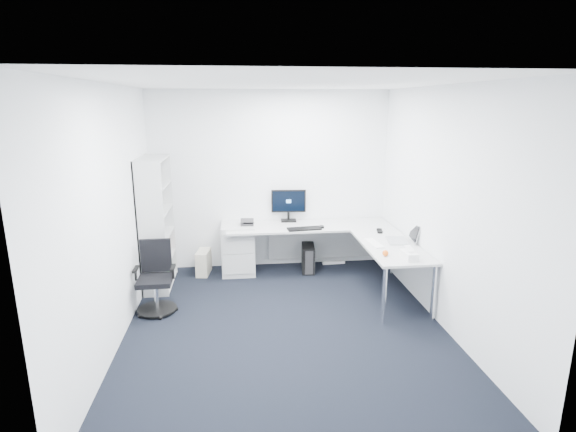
{
  "coord_description": "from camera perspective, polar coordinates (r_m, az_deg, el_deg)",
  "views": [
    {
      "loc": [
        -0.5,
        -4.67,
        2.51
      ],
      "look_at": [
        0.15,
        1.05,
        1.05
      ],
      "focal_mm": 28.0,
      "sensor_mm": 36.0,
      "label": 1
    }
  ],
  "objects": [
    {
      "name": "laptop",
      "position": [
        6.09,
        13.75,
        -1.98
      ],
      "size": [
        0.42,
        0.41,
        0.26
      ],
      "primitive_type": null,
      "rotation": [
        0.0,
        0.0,
        -0.15
      ],
      "color": "#B8BABF",
      "rests_on": "l_desk"
    },
    {
      "name": "task_chair",
      "position": [
        5.72,
        -16.55,
        -7.62
      ],
      "size": [
        0.5,
        0.5,
        0.88
      ],
      "primitive_type": null,
      "rotation": [
        0.0,
        0.0,
        0.01
      ],
      "color": "black",
      "rests_on": "ground"
    },
    {
      "name": "bookshelf",
      "position": [
        6.42,
        -16.36,
        -0.86
      ],
      "size": [
        0.35,
        0.9,
        1.8
      ],
      "primitive_type": null,
      "color": "#BDBFBF",
      "rests_on": "ground"
    },
    {
      "name": "monitor",
      "position": [
        6.89,
        0.08,
        1.38
      ],
      "size": [
        0.54,
        0.2,
        0.51
      ],
      "primitive_type": null,
      "rotation": [
        0.0,
        0.0,
        -0.07
      ],
      "color": "black",
      "rests_on": "l_desk"
    },
    {
      "name": "headphones",
      "position": [
        6.51,
        11.56,
        -1.77
      ],
      "size": [
        0.15,
        0.2,
        0.05
      ],
      "primitive_type": null,
      "rotation": [
        0.0,
        0.0,
        -0.22
      ],
      "color": "black",
      "rests_on": "l_desk"
    },
    {
      "name": "mouse",
      "position": [
        6.6,
        4.31,
        -1.38
      ],
      "size": [
        0.06,
        0.1,
        0.03
      ],
      "primitive_type": "cube",
      "rotation": [
        0.0,
        0.0,
        -0.04
      ],
      "color": "black",
      "rests_on": "l_desk"
    },
    {
      "name": "wall_front",
      "position": [
        2.86,
        4.22,
        -9.7
      ],
      "size": [
        3.6,
        0.02,
        2.7
      ],
      "primitive_type": "cube",
      "color": "white",
      "rests_on": "ground"
    },
    {
      "name": "l_desk",
      "position": [
        6.52,
        3.16,
        -5.02
      ],
      "size": [
        2.48,
        1.39,
        0.72
      ],
      "primitive_type": null,
      "color": "#B4B6B6",
      "rests_on": "ground"
    },
    {
      "name": "tissue_box",
      "position": [
        5.47,
        15.09,
        -4.84
      ],
      "size": [
        0.15,
        0.26,
        0.09
      ],
      "primitive_type": "cube",
      "rotation": [
        0.0,
        0.0,
        0.08
      ],
      "color": "white",
      "rests_on": "l_desk"
    },
    {
      "name": "black_keyboard",
      "position": [
        6.5,
        2.08,
        -1.63
      ],
      "size": [
        0.5,
        0.22,
        0.02
      ],
      "primitive_type": "cube",
      "rotation": [
        0.0,
        0.0,
        0.11
      ],
      "color": "black",
      "rests_on": "l_desk"
    },
    {
      "name": "ceiling",
      "position": [
        4.7,
        -0.38,
        16.56
      ],
      "size": [
        4.2,
        4.2,
        0.0
      ],
      "primitive_type": "plane",
      "color": "white"
    },
    {
      "name": "wall_right",
      "position": [
        5.33,
        19.26,
        0.86
      ],
      "size": [
        0.02,
        4.2,
        2.7
      ],
      "primitive_type": "cube",
      "color": "white",
      "rests_on": "ground"
    },
    {
      "name": "ground",
      "position": [
        5.32,
        -0.33,
        -13.9
      ],
      "size": [
        4.2,
        4.2,
        0.0
      ],
      "primitive_type": "plane",
      "color": "black"
    },
    {
      "name": "beige_pc_tower",
      "position": [
        6.89,
        -10.67,
        -5.8
      ],
      "size": [
        0.22,
        0.4,
        0.36
      ],
      "primitive_type": "cube",
      "rotation": [
        0.0,
        0.0,
        -0.14
      ],
      "color": "beige",
      "rests_on": "ground"
    },
    {
      "name": "desk_phone",
      "position": [
        6.67,
        -5.19,
        -0.78
      ],
      "size": [
        0.2,
        0.2,
        0.13
      ],
      "primitive_type": null,
      "rotation": [
        0.0,
        0.0,
        -0.07
      ],
      "color": "#29292B",
      "rests_on": "l_desk"
    },
    {
      "name": "wall_left",
      "position": [
        4.98,
        -21.41,
        -0.23
      ],
      "size": [
        0.02,
        4.2,
        2.7
      ],
      "primitive_type": "cube",
      "color": "white",
      "rests_on": "ground"
    },
    {
      "name": "power_strip",
      "position": [
        7.26,
        5.8,
        -5.89
      ],
      "size": [
        0.36,
        0.08,
        0.04
      ],
      "primitive_type": "cube",
      "rotation": [
        0.0,
        0.0,
        0.05
      ],
      "color": "white",
      "rests_on": "ground"
    },
    {
      "name": "orange_fruit",
      "position": [
        5.51,
        12.27,
        -4.64
      ],
      "size": [
        0.07,
        0.07,
        0.07
      ],
      "primitive_type": "sphere",
      "color": "orange",
      "rests_on": "l_desk"
    },
    {
      "name": "black_pc_tower",
      "position": [
        6.88,
        2.56,
        -5.36
      ],
      "size": [
        0.23,
        0.43,
        0.4
      ],
      "primitive_type": "cube",
      "rotation": [
        0.0,
        0.0,
        -0.11
      ],
      "color": "black",
      "rests_on": "ground"
    },
    {
      "name": "white_keyboard",
      "position": [
        5.96,
        10.89,
        -3.4
      ],
      "size": [
        0.15,
        0.42,
        0.01
      ],
      "primitive_type": "cube",
      "rotation": [
        0.0,
        0.0,
        0.09
      ],
      "color": "white",
      "rests_on": "l_desk"
    },
    {
      "name": "wall_back",
      "position": [
        6.88,
        -2.24,
        4.52
      ],
      "size": [
        3.6,
        0.02,
        2.7
      ],
      "primitive_type": "cube",
      "color": "white",
      "rests_on": "ground"
    },
    {
      "name": "drawer_pedestal",
      "position": [
        6.84,
        -6.33,
        -4.05
      ],
      "size": [
        0.49,
        0.61,
        0.75
      ],
      "primitive_type": "cube",
      "color": "#B4B6B6",
      "rests_on": "ground"
    }
  ]
}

